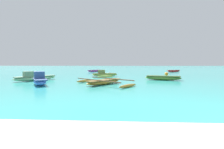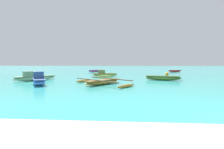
{
  "view_description": "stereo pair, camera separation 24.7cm",
  "coord_description": "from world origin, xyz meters",
  "px_view_note": "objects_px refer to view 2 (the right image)",
  "views": [
    {
      "loc": [
        -2.64,
        -2.45,
        1.48
      ],
      "look_at": [
        -3.51,
        14.87,
        0.25
      ],
      "focal_mm": 24.0,
      "sensor_mm": 36.0,
      "label": 1
    },
    {
      "loc": [
        -2.4,
        -2.44,
        1.48
      ],
      "look_at": [
        -3.51,
        14.87,
        0.25
      ],
      "focal_mm": 24.0,
      "sensor_mm": 36.0,
      "label": 2
    }
  ],
  "objects_px": {
    "moored_boat_0": "(104,74)",
    "moored_boat_2": "(35,77)",
    "moored_boat_6": "(163,78)",
    "moored_boat_1": "(175,71)",
    "mooring_buoy_0": "(167,74)",
    "moored_boat_4": "(39,80)",
    "moored_boat_3": "(95,71)",
    "moored_boat_5": "(103,82)"
  },
  "relations": [
    {
      "from": "moored_boat_0",
      "to": "moored_boat_2",
      "type": "distance_m",
      "value": 7.61
    },
    {
      "from": "moored_boat_6",
      "to": "moored_boat_2",
      "type": "bearing_deg",
      "value": -160.2
    },
    {
      "from": "moored_boat_1",
      "to": "moored_boat_6",
      "type": "xyz_separation_m",
      "value": [
        -5.93,
        -14.02,
        0.01
      ]
    },
    {
      "from": "moored_boat_1",
      "to": "mooring_buoy_0",
      "type": "distance_m",
      "value": 9.69
    },
    {
      "from": "moored_boat_1",
      "to": "moored_boat_4",
      "type": "distance_m",
      "value": 23.52
    },
    {
      "from": "moored_boat_3",
      "to": "moored_boat_1",
      "type": "bearing_deg",
      "value": -57.33
    },
    {
      "from": "moored_boat_4",
      "to": "moored_boat_5",
      "type": "bearing_deg",
      "value": 62.96
    },
    {
      "from": "moored_boat_3",
      "to": "moored_boat_5",
      "type": "height_order",
      "value": "moored_boat_5"
    },
    {
      "from": "moored_boat_4",
      "to": "moored_boat_1",
      "type": "bearing_deg",
      "value": 104.73
    },
    {
      "from": "moored_boat_4",
      "to": "moored_boat_3",
      "type": "bearing_deg",
      "value": 142.91
    },
    {
      "from": "moored_boat_1",
      "to": "moored_boat_2",
      "type": "bearing_deg",
      "value": -165.23
    },
    {
      "from": "mooring_buoy_0",
      "to": "moored_boat_6",
      "type": "bearing_deg",
      "value": -110.22
    },
    {
      "from": "moored_boat_2",
      "to": "moored_boat_6",
      "type": "relative_size",
      "value": 1.01
    },
    {
      "from": "moored_boat_0",
      "to": "moored_boat_6",
      "type": "relative_size",
      "value": 1.06
    },
    {
      "from": "moored_boat_0",
      "to": "moored_boat_6",
      "type": "bearing_deg",
      "value": -43.47
    },
    {
      "from": "moored_boat_2",
      "to": "moored_boat_5",
      "type": "height_order",
      "value": "moored_boat_2"
    },
    {
      "from": "moored_boat_0",
      "to": "moored_boat_5",
      "type": "relative_size",
      "value": 0.75
    },
    {
      "from": "moored_boat_2",
      "to": "moored_boat_4",
      "type": "height_order",
      "value": "moored_boat_4"
    },
    {
      "from": "moored_boat_0",
      "to": "moored_boat_4",
      "type": "relative_size",
      "value": 1.52
    },
    {
      "from": "moored_boat_3",
      "to": "moored_boat_4",
      "type": "distance_m",
      "value": 17.51
    },
    {
      "from": "moored_boat_2",
      "to": "moored_boat_3",
      "type": "relative_size",
      "value": 1.0
    },
    {
      "from": "moored_boat_4",
      "to": "moored_boat_5",
      "type": "relative_size",
      "value": 0.5
    },
    {
      "from": "moored_boat_1",
      "to": "moored_boat_2",
      "type": "height_order",
      "value": "moored_boat_2"
    },
    {
      "from": "moored_boat_2",
      "to": "moored_boat_3",
      "type": "distance_m",
      "value": 15.05
    },
    {
      "from": "moored_boat_1",
      "to": "moored_boat_6",
      "type": "bearing_deg",
      "value": -138.78
    },
    {
      "from": "moored_boat_0",
      "to": "moored_boat_1",
      "type": "distance_m",
      "value": 15.38
    },
    {
      "from": "moored_boat_4",
      "to": "moored_boat_6",
      "type": "bearing_deg",
      "value": 76.9
    },
    {
      "from": "moored_boat_0",
      "to": "mooring_buoy_0",
      "type": "xyz_separation_m",
      "value": [
        7.74,
        1.09,
        -0.04
      ]
    },
    {
      "from": "moored_boat_2",
      "to": "mooring_buoy_0",
      "type": "height_order",
      "value": "moored_boat_2"
    },
    {
      "from": "moored_boat_0",
      "to": "moored_boat_6",
      "type": "height_order",
      "value": "moored_boat_0"
    },
    {
      "from": "moored_boat_1",
      "to": "moored_boat_2",
      "type": "distance_m",
      "value": 22.99
    },
    {
      "from": "moored_boat_3",
      "to": "moored_boat_6",
      "type": "height_order",
      "value": "moored_boat_6"
    },
    {
      "from": "moored_boat_5",
      "to": "moored_boat_3",
      "type": "bearing_deg",
      "value": 50.67
    },
    {
      "from": "moored_boat_0",
      "to": "mooring_buoy_0",
      "type": "bearing_deg",
      "value": -0.24
    },
    {
      "from": "moored_boat_2",
      "to": "moored_boat_0",
      "type": "bearing_deg",
      "value": -10.01
    },
    {
      "from": "moored_boat_3",
      "to": "moored_boat_5",
      "type": "relative_size",
      "value": 0.72
    },
    {
      "from": "moored_boat_1",
      "to": "moored_boat_6",
      "type": "height_order",
      "value": "moored_boat_6"
    },
    {
      "from": "mooring_buoy_0",
      "to": "moored_boat_5",
      "type": "bearing_deg",
      "value": -130.13
    },
    {
      "from": "moored_boat_3",
      "to": "mooring_buoy_0",
      "type": "relative_size",
      "value": 7.58
    },
    {
      "from": "moored_boat_2",
      "to": "moored_boat_4",
      "type": "xyz_separation_m",
      "value": [
        1.94,
        -2.71,
        0.03
      ]
    },
    {
      "from": "moored_boat_0",
      "to": "moored_boat_1",
      "type": "relative_size",
      "value": 1.21
    },
    {
      "from": "moored_boat_2",
      "to": "mooring_buoy_0",
      "type": "distance_m",
      "value": 14.77
    }
  ]
}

